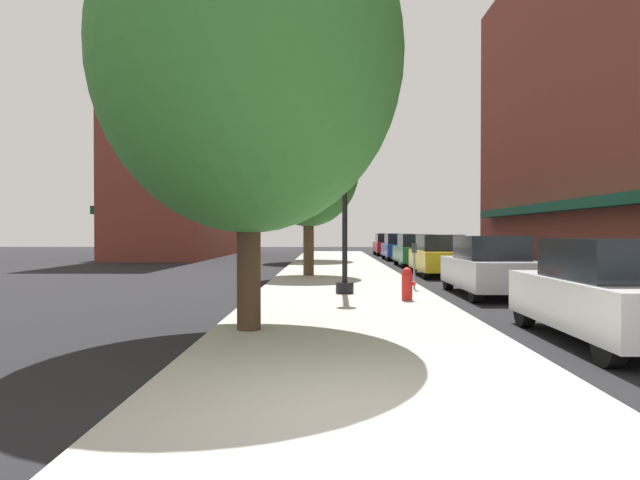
{
  "coord_description": "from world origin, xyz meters",
  "views": [
    {
      "loc": [
        -0.42,
        -5.09,
        1.76
      ],
      "look_at": [
        -0.8,
        21.23,
        1.4
      ],
      "focal_mm": 32.27,
      "sensor_mm": 36.0,
      "label": 1
    }
  ],
  "objects_px": {
    "car_silver": "(489,267)",
    "car_yellow": "(439,256)",
    "car_white": "(610,293)",
    "car_red": "(387,245)",
    "lamppost": "(345,178)",
    "car_green": "(415,251)",
    "parking_meter_near": "(414,260)",
    "car_blue": "(398,247)",
    "fire_hydrant": "(407,284)",
    "tree_far": "(248,56)",
    "tree_mid": "(310,175)",
    "tree_near": "(309,169)"
  },
  "relations": [
    {
      "from": "car_silver",
      "to": "car_yellow",
      "type": "relative_size",
      "value": 1.0
    },
    {
      "from": "car_white",
      "to": "car_red",
      "type": "height_order",
      "value": "same"
    },
    {
      "from": "lamppost",
      "to": "car_green",
      "type": "xyz_separation_m",
      "value": [
        3.98,
        13.94,
        -2.39
      ]
    },
    {
      "from": "parking_meter_near",
      "to": "car_silver",
      "type": "bearing_deg",
      "value": -19.44
    },
    {
      "from": "car_silver",
      "to": "car_green",
      "type": "xyz_separation_m",
      "value": [
        0.0,
        13.43,
        0.0
      ]
    },
    {
      "from": "car_silver",
      "to": "car_yellow",
      "type": "distance_m",
      "value": 7.15
    },
    {
      "from": "parking_meter_near",
      "to": "car_blue",
      "type": "relative_size",
      "value": 0.3
    },
    {
      "from": "fire_hydrant",
      "to": "tree_far",
      "type": "height_order",
      "value": "tree_far"
    },
    {
      "from": "fire_hydrant",
      "to": "tree_far",
      "type": "distance_m",
      "value": 6.76
    },
    {
      "from": "fire_hydrant",
      "to": "parking_meter_near",
      "type": "relative_size",
      "value": 0.6
    },
    {
      "from": "fire_hydrant",
      "to": "parking_meter_near",
      "type": "xyz_separation_m",
      "value": [
        0.57,
        2.7,
        0.43
      ]
    },
    {
      "from": "tree_far",
      "to": "car_red",
      "type": "xyz_separation_m",
      "value": [
        5.76,
        33.85,
        -3.9
      ]
    },
    {
      "from": "car_white",
      "to": "car_yellow",
      "type": "bearing_deg",
      "value": 90.47
    },
    {
      "from": "tree_mid",
      "to": "tree_far",
      "type": "bearing_deg",
      "value": -90.65
    },
    {
      "from": "tree_near",
      "to": "lamppost",
      "type": "bearing_deg",
      "value": -79.53
    },
    {
      "from": "car_silver",
      "to": "tree_mid",
      "type": "bearing_deg",
      "value": 107.57
    },
    {
      "from": "tree_far",
      "to": "tree_mid",
      "type": "bearing_deg",
      "value": 89.35
    },
    {
      "from": "car_blue",
      "to": "car_red",
      "type": "height_order",
      "value": "same"
    },
    {
      "from": "tree_near",
      "to": "car_blue",
      "type": "height_order",
      "value": "tree_near"
    },
    {
      "from": "car_green",
      "to": "car_red",
      "type": "distance_m",
      "value": 14.2
    },
    {
      "from": "tree_near",
      "to": "car_blue",
      "type": "bearing_deg",
      "value": 70.4
    },
    {
      "from": "lamppost",
      "to": "car_yellow",
      "type": "bearing_deg",
      "value": 62.51
    },
    {
      "from": "lamppost",
      "to": "car_yellow",
      "type": "height_order",
      "value": "lamppost"
    },
    {
      "from": "car_yellow",
      "to": "car_red",
      "type": "bearing_deg",
      "value": 88.22
    },
    {
      "from": "parking_meter_near",
      "to": "tree_far",
      "type": "bearing_deg",
      "value": -118.85
    },
    {
      "from": "fire_hydrant",
      "to": "tree_mid",
      "type": "xyz_separation_m",
      "value": [
        -2.96,
        20.05,
        4.58
      ]
    },
    {
      "from": "car_green",
      "to": "fire_hydrant",
      "type": "bearing_deg",
      "value": -98.64
    },
    {
      "from": "car_silver",
      "to": "car_green",
      "type": "height_order",
      "value": "same"
    },
    {
      "from": "car_silver",
      "to": "car_blue",
      "type": "bearing_deg",
      "value": 90.66
    },
    {
      "from": "car_white",
      "to": "car_silver",
      "type": "xyz_separation_m",
      "value": [
        0.0,
        6.79,
        0.0
      ]
    },
    {
      "from": "parking_meter_near",
      "to": "car_silver",
      "type": "xyz_separation_m",
      "value": [
        1.95,
        -0.69,
        -0.14
      ]
    },
    {
      "from": "tree_mid",
      "to": "fire_hydrant",
      "type": "bearing_deg",
      "value": -81.61
    },
    {
      "from": "tree_mid",
      "to": "parking_meter_near",
      "type": "bearing_deg",
      "value": -78.49
    },
    {
      "from": "tree_mid",
      "to": "car_yellow",
      "type": "height_order",
      "value": "tree_mid"
    },
    {
      "from": "tree_mid",
      "to": "lamppost",
      "type": "bearing_deg",
      "value": -85.37
    },
    {
      "from": "tree_near",
      "to": "car_white",
      "type": "distance_m",
      "value": 14.12
    },
    {
      "from": "car_blue",
      "to": "car_white",
      "type": "bearing_deg",
      "value": -88.36
    },
    {
      "from": "tree_far",
      "to": "tree_near",
      "type": "bearing_deg",
      "value": 87.22
    },
    {
      "from": "car_silver",
      "to": "tree_far",
      "type": "bearing_deg",
      "value": -132.12
    },
    {
      "from": "tree_far",
      "to": "car_green",
      "type": "xyz_separation_m",
      "value": [
        5.76,
        19.65,
        -3.9
      ]
    },
    {
      "from": "car_silver",
      "to": "car_red",
      "type": "bearing_deg",
      "value": 90.66
    },
    {
      "from": "tree_far",
      "to": "car_white",
      "type": "height_order",
      "value": "tree_far"
    },
    {
      "from": "parking_meter_near",
      "to": "car_silver",
      "type": "distance_m",
      "value": 2.07
    },
    {
      "from": "fire_hydrant",
      "to": "car_green",
      "type": "distance_m",
      "value": 15.65
    },
    {
      "from": "car_green",
      "to": "car_blue",
      "type": "xyz_separation_m",
      "value": [
        0.0,
        7.0,
        0.0
      ]
    },
    {
      "from": "car_blue",
      "to": "car_red",
      "type": "distance_m",
      "value": 7.2
    },
    {
      "from": "car_silver",
      "to": "car_blue",
      "type": "distance_m",
      "value": 20.43
    },
    {
      "from": "parking_meter_near",
      "to": "tree_mid",
      "type": "height_order",
      "value": "tree_mid"
    },
    {
      "from": "lamppost",
      "to": "car_silver",
      "type": "relative_size",
      "value": 1.37
    },
    {
      "from": "tree_mid",
      "to": "car_silver",
      "type": "relative_size",
      "value": 1.83
    }
  ]
}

